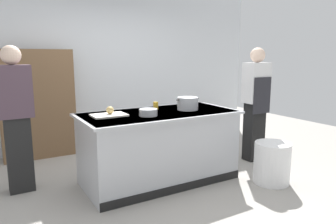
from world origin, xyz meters
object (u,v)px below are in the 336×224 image
Objects in this scene: mixing_bowl at (148,112)px; trash_bin at (272,163)px; stock_pot at (188,103)px; person_guest at (16,116)px; juice_cup at (156,106)px; bookshelf at (38,104)px; onion at (110,110)px; person_chef at (256,102)px.

mixing_bowl is 1.70m from trash_bin.
stock_pot is 1.31m from trash_bin.
stock_pot is at bearing 93.37° from person_guest.
stock_pot is 0.20× the size of person_guest.
stock_pot is at bearing -33.31° from juice_cup.
trash_bin is 3.56m from bookshelf.
stock_pot is 0.42m from juice_cup.
bookshelf reaches higher than mixing_bowl.
person_chef is (2.27, -0.12, -0.05)m from onion.
person_guest reaches higher than stock_pot.
stock_pot is 3.40× the size of juice_cup.
stock_pot reaches higher than trash_bin.
juice_cup reaches higher than trash_bin.
juice_cup is at bearing 146.69° from stock_pot.
person_guest is (-2.00, 0.58, -0.07)m from stock_pot.
person_guest is at bearing 79.46° from person_chef.
mixing_bowl reaches higher than trash_bin.
person_guest is at bearing 154.13° from trash_bin.
person_chef is at bearing 99.56° from person_guest.
person_guest reaches higher than bookshelf.
bookshelf is (-1.24, 1.59, -0.10)m from juice_cup.
onion is 0.68m from juice_cup.
trash_bin is at bearing -24.82° from mixing_bowl.
juice_cup is (0.29, 0.35, 0.01)m from mixing_bowl.
mixing_bowl is 0.13× the size of bookshelf.
bookshelf is (-2.37, 2.59, 0.59)m from trash_bin.
mixing_bowl is 1.53m from person_guest.
onion is 0.17× the size of trash_bin.
trash_bin is (1.80, -0.90, -0.70)m from onion.
person_chef and person_guest have the same top height.
onion is at bearing -71.36° from bookshelf.
mixing_bowl is 0.41× the size of trash_bin.
stock_pot is (1.02, -0.13, 0.02)m from onion.
person_chef is at bearing 3.82° from mixing_bowl.
trash_bin is (1.42, -0.66, -0.68)m from mixing_bowl.
onion is at bearing 153.44° from trash_bin.
mixing_bowl is at bearing -169.68° from stock_pot.
bookshelf reaches higher than onion.
person_guest reaches higher than mixing_bowl.
onion is 1.79m from bookshelf.
juice_cup reaches higher than mixing_bowl.
person_chef is at bearing -7.89° from juice_cup.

